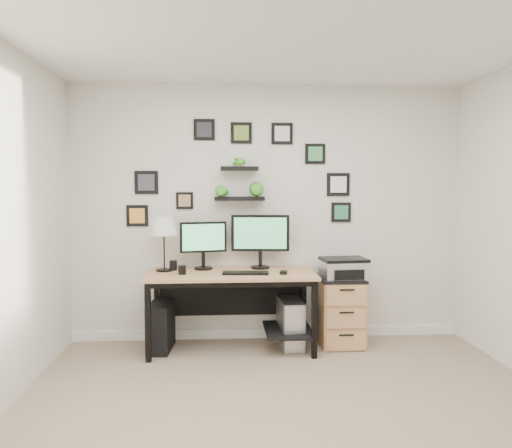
{
  "coord_description": "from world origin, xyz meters",
  "views": [
    {
      "loc": [
        -0.47,
        -3.09,
        1.57
      ],
      "look_at": [
        -0.14,
        1.83,
        1.2
      ],
      "focal_mm": 35.0,
      "sensor_mm": 36.0,
      "label": 1
    }
  ],
  "objects": [
    {
      "name": "room",
      "position": [
        0.0,
        1.98,
        0.05
      ],
      "size": [
        4.0,
        4.0,
        4.0
      ],
      "color": "tan",
      "rests_on": "ground"
    },
    {
      "name": "desk",
      "position": [
        -0.35,
        1.67,
        0.63
      ],
      "size": [
        1.6,
        0.7,
        0.75
      ],
      "color": "tan",
      "rests_on": "ground"
    },
    {
      "name": "monitor_left",
      "position": [
        -0.66,
        1.83,
        1.03
      ],
      "size": [
        0.46,
        0.21,
        0.47
      ],
      "color": "black",
      "rests_on": "desk"
    },
    {
      "name": "monitor_right",
      "position": [
        -0.09,
        1.85,
        1.07
      ],
      "size": [
        0.58,
        0.2,
        0.54
      ],
      "color": "black",
      "rests_on": "desk"
    },
    {
      "name": "keyboard",
      "position": [
        -0.26,
        1.54,
        0.76
      ],
      "size": [
        0.44,
        0.17,
        0.02
      ],
      "primitive_type": "cube",
      "rotation": [
        0.0,
        0.0,
        -0.08
      ],
      "color": "black",
      "rests_on": "desk"
    },
    {
      "name": "mouse",
      "position": [
        0.1,
        1.52,
        0.76
      ],
      "size": [
        0.08,
        0.11,
        0.03
      ],
      "primitive_type": "cube",
      "rotation": [
        0.0,
        0.0,
        -0.24
      ],
      "color": "black",
      "rests_on": "desk"
    },
    {
      "name": "table_lamp",
      "position": [
        -1.04,
        1.76,
        1.18
      ],
      "size": [
        0.26,
        0.26,
        0.53
      ],
      "color": "black",
      "rests_on": "desk"
    },
    {
      "name": "mug",
      "position": [
        -0.85,
        1.57,
        0.79
      ],
      "size": [
        0.07,
        0.07,
        0.08
      ],
      "primitive_type": "cylinder",
      "color": "black",
      "rests_on": "desk"
    },
    {
      "name": "pen_cup",
      "position": [
        -0.96,
        1.81,
        0.8
      ],
      "size": [
        0.08,
        0.08,
        0.1
      ],
      "primitive_type": "cylinder",
      "color": "black",
      "rests_on": "desk"
    },
    {
      "name": "pc_tower_black",
      "position": [
        -1.07,
        1.67,
        0.23
      ],
      "size": [
        0.24,
        0.47,
        0.46
      ],
      "primitive_type": "cube",
      "rotation": [
        0.0,
        0.0,
        -0.08
      ],
      "color": "black",
      "rests_on": "ground"
    },
    {
      "name": "pc_tower_grey",
      "position": [
        0.19,
        1.67,
        0.23
      ],
      "size": [
        0.23,
        0.48,
        0.47
      ],
      "color": "gray",
      "rests_on": "ground"
    },
    {
      "name": "file_cabinet",
      "position": [
        0.69,
        1.72,
        0.34
      ],
      "size": [
        0.43,
        0.53,
        0.67
      ],
      "color": "tan",
      "rests_on": "ground"
    },
    {
      "name": "printer",
      "position": [
        0.72,
        1.7,
        0.77
      ],
      "size": [
        0.46,
        0.38,
        0.2
      ],
      "color": "silver",
      "rests_on": "file_cabinet"
    },
    {
      "name": "wall_decor",
      "position": [
        -0.27,
        1.93,
        1.67
      ],
      "size": [
        2.29,
        0.18,
        1.08
      ],
      "color": "black",
      "rests_on": "ground"
    }
  ]
}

